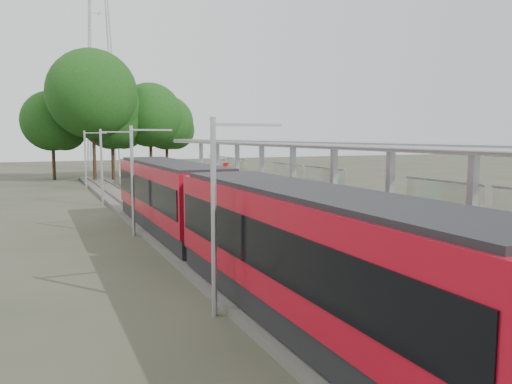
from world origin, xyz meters
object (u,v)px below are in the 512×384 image
litter_bin (408,227)px  info_pillar_far (226,179)px  bench_mid (280,197)px  train (216,213)px  bench_far (255,187)px  info_pillar_near (392,228)px

litter_bin → info_pillar_far: bearing=91.8°
bench_mid → info_pillar_far: size_ratio=0.69×
train → bench_mid: size_ratio=19.63×
bench_far → info_pillar_near: (-1.75, -15.78, 0.10)m
bench_far → bench_mid: bearing=-103.3°
info_pillar_near → litter_bin: 1.89m
bench_mid → info_pillar_near: (-1.28, -11.27, 0.21)m
info_pillar_near → info_pillar_far: 19.24m
bench_mid → info_pillar_near: 11.34m
bench_far → litter_bin: bearing=-98.0°
info_pillar_near → litter_bin: info_pillar_near is taller
bench_mid → bench_far: (0.47, 4.51, 0.12)m
train → info_pillar_near: (5.23, -3.66, -0.35)m
info_pillar_near → info_pillar_far: bearing=95.9°
bench_far → litter_bin: (-0.17, -14.78, -0.17)m
litter_bin → train: bearing=158.7°
bench_mid → info_pillar_far: info_pillar_far is taller
bench_far → info_pillar_far: (-0.76, 3.44, 0.28)m
info_pillar_near → train: bearing=153.8°
litter_bin → bench_mid: bearing=91.7°
bench_far → info_pillar_near: bearing=-103.7°
bench_mid → litter_bin: 10.27m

